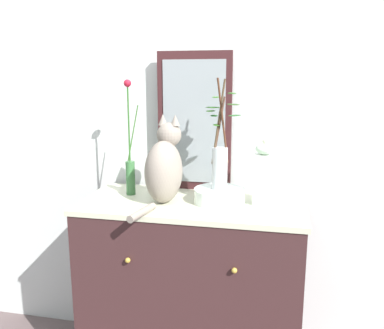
{
  "coord_description": "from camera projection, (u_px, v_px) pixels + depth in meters",
  "views": [
    {
      "loc": [
        0.38,
        -1.79,
        1.49
      ],
      "look_at": [
        0.0,
        0.0,
        1.1
      ],
      "focal_mm": 37.8,
      "sensor_mm": 36.0,
      "label": 1
    }
  ],
  "objects": [
    {
      "name": "jar_lidded_porcelain",
      "position": [
        264.0,
        175.0,
        1.85
      ],
      "size": [
        0.09,
        0.09,
        0.31
      ],
      "color": "silver",
      "rests_on": "sideboard"
    },
    {
      "name": "cat_sitting",
      "position": [
        164.0,
        167.0,
        1.87
      ],
      "size": [
        0.2,
        0.43,
        0.41
      ],
      "color": "gray",
      "rests_on": "sideboard"
    },
    {
      "name": "mirror_leaning",
      "position": [
        194.0,
        122.0,
        2.06
      ],
      "size": [
        0.38,
        0.03,
        0.7
      ],
      "color": "#3A1B1D",
      "rests_on": "sideboard"
    },
    {
      "name": "vase_glass_clear",
      "position": [
        220.0,
        159.0,
        1.85
      ],
      "size": [
        0.18,
        0.19,
        0.51
      ],
      "color": "silver",
      "rests_on": "bowl_porcelain"
    },
    {
      "name": "sideboard",
      "position": [
        192.0,
        290.0,
        2.01
      ],
      "size": [
        1.05,
        0.52,
        0.92
      ],
      "color": "#3B2223",
      "rests_on": "ground_plane"
    },
    {
      "name": "vase_slim_green",
      "position": [
        130.0,
        164.0,
        2.0
      ],
      "size": [
        0.07,
        0.05,
        0.57
      ],
      "color": "#376B3A",
      "rests_on": "sideboard"
    },
    {
      "name": "bowl_porcelain",
      "position": [
        219.0,
        196.0,
        1.89
      ],
      "size": [
        0.24,
        0.24,
        0.07
      ],
      "primitive_type": "cylinder",
      "color": "white",
      "rests_on": "sideboard"
    },
    {
      "name": "wall_back",
      "position": [
        205.0,
        116.0,
        2.14
      ],
      "size": [
        4.4,
        0.08,
        2.6
      ],
      "primitive_type": "cube",
      "color": "silver",
      "rests_on": "ground_plane"
    }
  ]
}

